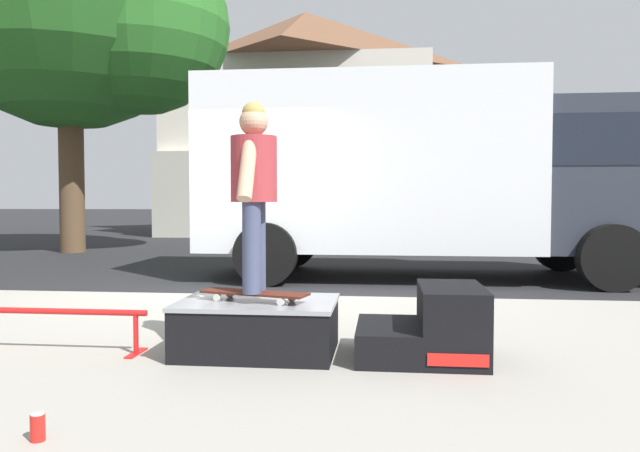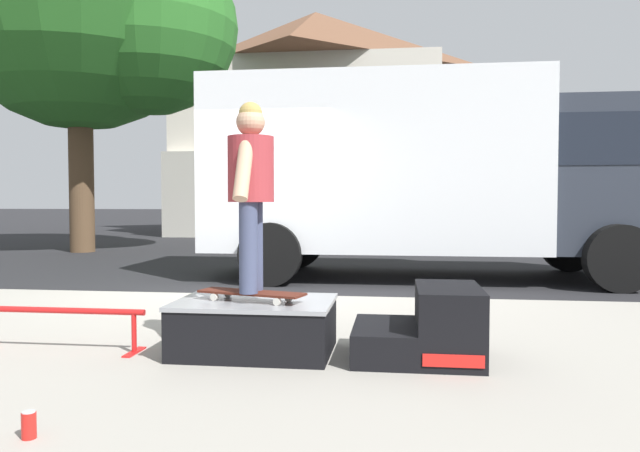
% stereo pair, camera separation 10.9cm
% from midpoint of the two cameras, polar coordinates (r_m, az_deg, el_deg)
% --- Properties ---
extents(ground_plane, '(140.00, 140.00, 0.00)m').
position_cam_midpoint_polar(ground_plane, '(7.65, -10.15, -6.69)').
color(ground_plane, black).
extents(sidewalk_slab, '(50.00, 5.00, 0.12)m').
position_cam_midpoint_polar(sidewalk_slab, '(4.89, -20.25, -11.34)').
color(sidewalk_slab, gray).
rests_on(sidewalk_slab, ground).
extents(skate_box, '(1.11, 0.77, 0.38)m').
position_cam_midpoint_polar(skate_box, '(4.35, -6.68, -9.36)').
color(skate_box, black).
rests_on(skate_box, sidewalk_slab).
extents(kicker_ramp, '(0.87, 0.77, 0.50)m').
position_cam_midpoint_polar(kicker_ramp, '(4.25, 9.89, -9.59)').
color(kicker_ramp, black).
rests_on(kicker_ramp, sidewalk_slab).
extents(grind_rail, '(1.34, 0.28, 0.32)m').
position_cam_midpoint_polar(grind_rail, '(4.77, -24.40, -8.16)').
color(grind_rail, red).
rests_on(grind_rail, sidewalk_slab).
extents(skateboard, '(0.81, 0.40, 0.07)m').
position_cam_midpoint_polar(skateboard, '(4.27, -7.01, -6.42)').
color(skateboard, '#4C1E14').
rests_on(skateboard, skate_box).
extents(skater_kid, '(0.32, 0.68, 1.33)m').
position_cam_midpoint_polar(skater_kid, '(4.22, -7.07, 4.33)').
color(skater_kid, '#3F4766').
rests_on(skater_kid, skateboard).
extents(soda_can, '(0.07, 0.07, 0.13)m').
position_cam_midpoint_polar(soda_can, '(3.16, -26.30, -16.86)').
color(soda_can, red).
rests_on(soda_can, sidewalk_slab).
extents(box_truck, '(6.91, 2.63, 3.05)m').
position_cam_midpoint_polar(box_truck, '(9.48, 10.10, 5.38)').
color(box_truck, silver).
rests_on(box_truck, ground).
extents(street_tree_main, '(6.81, 6.19, 9.05)m').
position_cam_midpoint_polar(street_tree_main, '(15.54, -21.84, 19.35)').
color(street_tree_main, brown).
rests_on(street_tree_main, ground).
extents(house_behind, '(9.54, 8.23, 8.40)m').
position_cam_midpoint_polar(house_behind, '(23.21, -1.51, 9.98)').
color(house_behind, beige).
rests_on(house_behind, ground).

